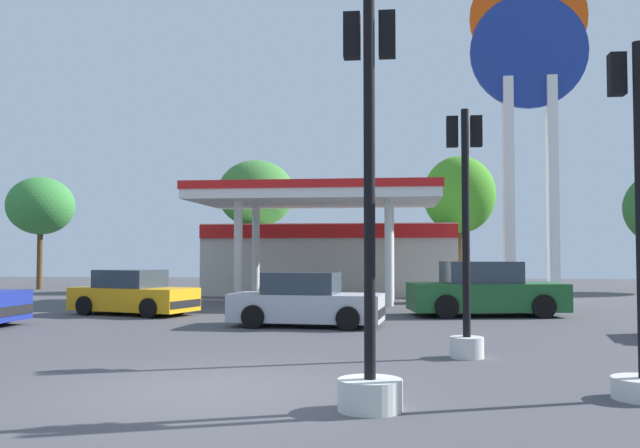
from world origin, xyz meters
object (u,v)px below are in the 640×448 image
at_px(station_pole_sign, 529,78).
at_px(traffic_signal_1, 370,282).
at_px(car_0, 306,302).
at_px(tree_2, 459,195).
at_px(car_4, 485,291).
at_px(tree_0, 41,206).
at_px(tree_1, 256,194).
at_px(traffic_signal_2, 466,260).
at_px(car_3, 133,294).

distance_m(station_pole_sign, traffic_signal_1, 22.20).
xyz_separation_m(car_0, tree_2, (5.54, 18.56, 4.33)).
relative_size(station_pole_sign, car_0, 3.43).
relative_size(car_4, traffic_signal_1, 0.97).
relative_size(tree_0, tree_1, 0.90).
bearing_deg(car_4, tree_0, 148.15).
bearing_deg(station_pole_sign, traffic_signal_2, -104.50).
xyz_separation_m(car_0, car_3, (-5.82, 2.84, -0.01)).
xyz_separation_m(car_3, tree_0, (-10.91, 14.34, 3.83)).
bearing_deg(tree_1, car_0, -73.86).
height_order(car_4, tree_0, tree_0).
bearing_deg(traffic_signal_1, tree_1, 104.77).
height_order(station_pole_sign, car_3, station_pole_sign).
distance_m(car_0, tree_2, 19.85).
height_order(car_0, tree_0, tree_0).
height_order(car_4, traffic_signal_2, traffic_signal_2).
bearing_deg(traffic_signal_2, car_4, 80.98).
bearing_deg(traffic_signal_1, tree_2, 82.96).
distance_m(car_4, tree_1, 17.08).
bearing_deg(traffic_signal_2, traffic_signal_1, -109.38).
height_order(car_4, tree_1, tree_1).
bearing_deg(traffic_signal_1, car_4, 77.37).
distance_m(car_3, traffic_signal_1, 14.67).
height_order(station_pole_sign, car_0, station_pole_sign).
bearing_deg(car_4, tree_1, 126.79).
height_order(car_0, traffic_signal_2, traffic_signal_2).
bearing_deg(car_3, traffic_signal_1, -57.40).
bearing_deg(tree_0, traffic_signal_1, -54.82).
relative_size(station_pole_sign, tree_0, 2.31).
xyz_separation_m(car_3, tree_2, (11.36, 15.72, 4.33)).
xyz_separation_m(traffic_signal_1, traffic_signal_2, (1.57, 4.45, 0.22)).
bearing_deg(tree_0, station_pole_sign, -14.99).
xyz_separation_m(traffic_signal_2, tree_0, (-20.37, 22.22, 2.69)).
height_order(car_0, car_4, car_4).
bearing_deg(traffic_signal_2, tree_0, 132.51).
distance_m(station_pole_sign, car_4, 11.14).
xyz_separation_m(car_4, tree_2, (0.52, 14.90, 4.21)).
xyz_separation_m(car_3, traffic_signal_1, (7.89, -12.34, 0.91)).
distance_m(tree_1, tree_2, 10.56).
bearing_deg(car_0, traffic_signal_1, -77.70).
bearing_deg(car_3, station_pole_sign, 29.98).
relative_size(car_0, car_4, 0.83).
bearing_deg(car_4, traffic_signal_1, -102.63).
distance_m(station_pole_sign, tree_0, 25.70).
height_order(car_0, car_3, car_0).
xyz_separation_m(station_pole_sign, tree_1, (-12.59, 6.28, -4.04)).
distance_m(station_pole_sign, tree_1, 14.63).
relative_size(car_3, tree_2, 0.60).
xyz_separation_m(tree_1, tree_2, (10.43, 1.65, -0.02)).
distance_m(car_3, tree_0, 18.42).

